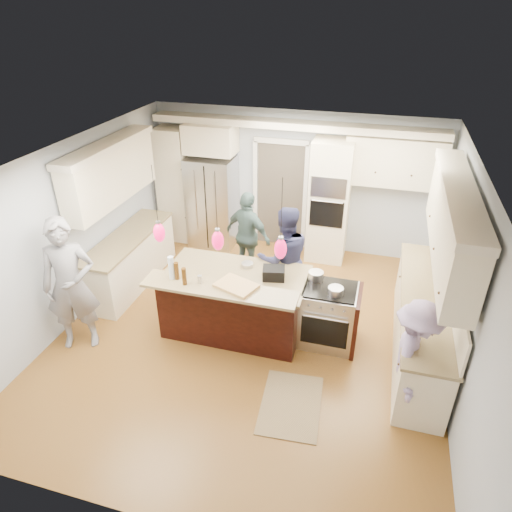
% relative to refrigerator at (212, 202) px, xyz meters
% --- Properties ---
extents(ground_plane, '(6.00, 6.00, 0.00)m').
position_rel_refrigerator_xyz_m(ground_plane, '(1.55, -2.64, -0.90)').
color(ground_plane, olive).
rests_on(ground_plane, ground).
extents(room_shell, '(5.54, 6.04, 2.72)m').
position_rel_refrigerator_xyz_m(room_shell, '(1.55, -2.64, 0.92)').
color(room_shell, '#B2BCC6').
rests_on(room_shell, ground).
extents(refrigerator, '(0.90, 0.70, 1.80)m').
position_rel_refrigerator_xyz_m(refrigerator, '(0.00, 0.00, 0.00)').
color(refrigerator, '#B7B7BC').
rests_on(refrigerator, ground).
extents(oven_column, '(0.72, 0.69, 2.30)m').
position_rel_refrigerator_xyz_m(oven_column, '(2.30, 0.03, 0.25)').
color(oven_column, beige).
rests_on(oven_column, ground).
extents(back_upper_cabinets, '(5.30, 0.61, 2.54)m').
position_rel_refrigerator_xyz_m(back_upper_cabinets, '(0.80, 0.12, 0.77)').
color(back_upper_cabinets, beige).
rests_on(back_upper_cabinets, ground).
extents(right_counter_run, '(0.64, 3.10, 2.51)m').
position_rel_refrigerator_xyz_m(right_counter_run, '(3.99, -2.34, 0.16)').
color(right_counter_run, beige).
rests_on(right_counter_run, ground).
extents(left_cabinets, '(0.64, 2.30, 2.51)m').
position_rel_refrigerator_xyz_m(left_cabinets, '(-0.89, -1.84, 0.16)').
color(left_cabinets, beige).
rests_on(left_cabinets, ground).
extents(kitchen_island, '(2.10, 1.46, 1.12)m').
position_rel_refrigerator_xyz_m(kitchen_island, '(1.30, -2.57, -0.41)').
color(kitchen_island, black).
rests_on(kitchen_island, ground).
extents(island_range, '(0.82, 0.71, 0.92)m').
position_rel_refrigerator_xyz_m(island_range, '(2.71, -2.49, -0.44)').
color(island_range, '#B7B7BC').
rests_on(island_range, ground).
extents(pendant_lights, '(1.75, 0.15, 1.03)m').
position_rel_refrigerator_xyz_m(pendant_lights, '(1.30, -3.15, 0.90)').
color(pendant_lights, black).
rests_on(pendant_lights, ground).
extents(person_bar_end, '(0.86, 0.74, 1.99)m').
position_rel_refrigerator_xyz_m(person_bar_end, '(-0.75, -3.51, 0.10)').
color(person_bar_end, gray).
rests_on(person_bar_end, ground).
extents(person_far_left, '(1.04, 0.95, 1.75)m').
position_rel_refrigerator_xyz_m(person_far_left, '(1.86, -1.79, -0.03)').
color(person_far_left, '#2A2D52').
rests_on(person_far_left, ground).
extents(person_far_right, '(1.02, 0.72, 1.60)m').
position_rel_refrigerator_xyz_m(person_far_right, '(1.05, -1.04, -0.10)').
color(person_far_right, '#46625F').
rests_on(person_far_right, ground).
extents(person_range_side, '(0.68, 1.04, 1.50)m').
position_rel_refrigerator_xyz_m(person_range_side, '(3.80, -3.42, -0.15)').
color(person_range_side, '#A38DBE').
rests_on(person_range_side, ground).
extents(floor_rug, '(0.81, 1.12, 0.01)m').
position_rel_refrigerator_xyz_m(floor_rug, '(2.45, -3.85, -0.89)').
color(floor_rug, '#8C724C').
rests_on(floor_rug, ground).
extents(water_bottle, '(0.10, 0.10, 0.34)m').
position_rel_refrigerator_xyz_m(water_bottle, '(0.62, -3.14, 0.39)').
color(water_bottle, silver).
rests_on(water_bottle, kitchen_island).
extents(beer_bottle_a, '(0.07, 0.07, 0.23)m').
position_rel_refrigerator_xyz_m(beer_bottle_a, '(0.58, -3.08, 0.34)').
color(beer_bottle_a, '#492B0D').
rests_on(beer_bottle_a, kitchen_island).
extents(beer_bottle_b, '(0.07, 0.07, 0.25)m').
position_rel_refrigerator_xyz_m(beer_bottle_b, '(0.84, -3.23, 0.34)').
color(beer_bottle_b, '#492B0D').
rests_on(beer_bottle_b, kitchen_island).
extents(beer_bottle_c, '(0.08, 0.08, 0.25)m').
position_rel_refrigerator_xyz_m(beer_bottle_c, '(0.68, -3.13, 0.35)').
color(beer_bottle_c, '#492B0D').
rests_on(beer_bottle_c, kitchen_island).
extents(drink_can, '(0.08, 0.08, 0.11)m').
position_rel_refrigerator_xyz_m(drink_can, '(1.02, -3.15, 0.28)').
color(drink_can, '#B7B7BC').
rests_on(drink_can, kitchen_island).
extents(cutting_board, '(0.61, 0.52, 0.04)m').
position_rel_refrigerator_xyz_m(cutting_board, '(1.51, -3.11, 0.24)').
color(cutting_board, tan).
rests_on(cutting_board, kitchen_island).
extents(pot_large, '(0.22, 0.22, 0.13)m').
position_rel_refrigerator_xyz_m(pot_large, '(2.45, -2.32, 0.08)').
color(pot_large, '#B7B7BC').
rests_on(pot_large, island_range).
extents(pot_small, '(0.21, 0.21, 0.11)m').
position_rel_refrigerator_xyz_m(pot_small, '(2.76, -2.62, 0.07)').
color(pot_small, '#B7B7BC').
rests_on(pot_small, island_range).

